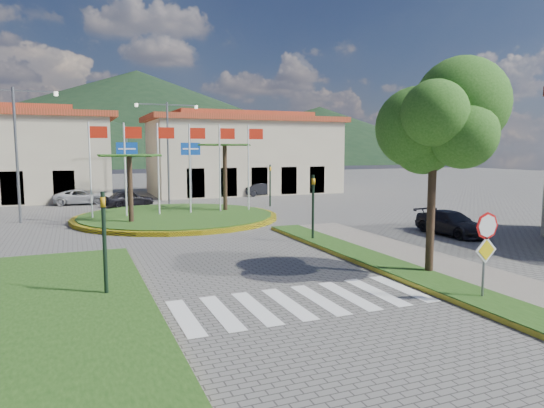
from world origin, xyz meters
name	(u,v)px	position (x,y,z in m)	size (l,w,h in m)	color
ground	(381,356)	(0.00, 0.00, 0.00)	(160.00, 160.00, 0.00)	#605E5B
sidewalk_right	(510,295)	(6.00, 2.00, 0.07)	(4.00, 28.00, 0.15)	gray
verge_right	(479,299)	(4.80, 2.00, 0.09)	(1.60, 28.00, 0.18)	#1C4012
median_left	(59,306)	(-6.50, 6.00, 0.09)	(5.00, 14.00, 0.18)	#1C4012
crosswalk	(300,302)	(0.00, 4.00, 0.01)	(8.00, 3.00, 0.01)	silver
roundabout_island	(177,216)	(0.00, 22.00, 0.17)	(12.70, 12.70, 6.00)	yellow
stop_sign	(486,242)	(4.90, 1.96, 1.79)	(0.80, 0.11, 2.65)	slate
deciduous_tree	(434,127)	(5.50, 5.00, 5.18)	(3.60, 3.60, 6.80)	black
traffic_light_left	(104,234)	(-5.20, 6.50, 1.94)	(0.15, 0.18, 3.20)	black
traffic_light_right	(313,202)	(4.50, 12.00, 1.94)	(0.15, 0.18, 3.20)	black
traffic_light_far	(270,181)	(8.00, 26.00, 1.94)	(0.18, 0.15, 3.20)	black
direction_sign_west	(127,160)	(-2.00, 30.97, 3.53)	(1.60, 0.14, 5.20)	slate
direction_sign_east	(191,160)	(3.00, 30.97, 3.53)	(1.60, 0.14, 5.20)	slate
street_lamp_centre	(168,148)	(1.00, 30.00, 4.50)	(4.80, 0.16, 8.00)	slate
street_lamp_west	(16,147)	(-9.00, 24.00, 4.50)	(4.80, 0.16, 8.00)	slate
building_right	(244,154)	(10.00, 38.00, 3.90)	(19.08, 9.54, 8.05)	#C4B394
hill_far_mid	(138,116)	(15.00, 160.00, 15.00)	(180.00, 180.00, 30.00)	black
hill_far_east	(319,134)	(70.00, 135.00, 9.00)	(120.00, 120.00, 18.00)	black
hill_near_back	(54,134)	(-10.00, 130.00, 8.00)	(110.00, 110.00, 16.00)	black
white_van	(82,197)	(-5.37, 32.88, 0.60)	(1.98, 4.29, 1.19)	#BBBBBD
car_dark_a	(129,198)	(-2.07, 30.00, 0.62)	(1.47, 3.65, 1.25)	black
car_dark_b	(261,189)	(10.40, 34.10, 0.61)	(1.29, 3.69, 1.21)	black
car_side_right	(451,223)	(12.00, 11.01, 0.61)	(1.71, 4.21, 1.22)	black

